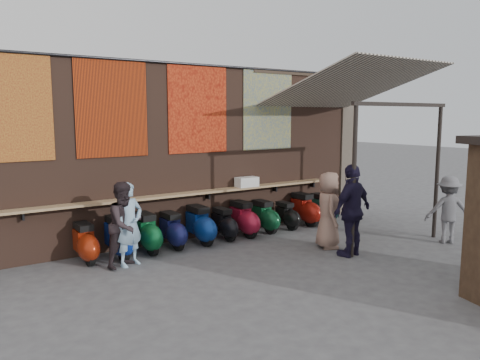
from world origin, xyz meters
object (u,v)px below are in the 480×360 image
at_px(diner_left, 129,224).
at_px(diner_right, 125,224).
at_px(scooter_stool_10, 322,208).
at_px(shopper_navy, 352,210).
at_px(scooter_stool_5, 224,224).
at_px(shopper_tan, 328,210).
at_px(scooter_stool_9, 304,209).
at_px(shelf_box, 247,182).
at_px(scooter_stool_2, 147,233).
at_px(scooter_stool_3, 172,231).
at_px(scooter_stool_6, 243,219).
at_px(shopper_grey, 448,210).
at_px(scooter_stool_1, 118,238).
at_px(scooter_stool_0, 85,243).
at_px(scooter_stool_4, 200,225).
at_px(scooter_stool_8, 286,216).
at_px(scooter_stool_7, 264,217).

xyz_separation_m(diner_left, diner_right, (-0.08, 0.00, 0.01)).
height_order(scooter_stool_10, shopper_navy, shopper_navy).
bearing_deg(shopper_navy, scooter_stool_5, -67.38).
relative_size(diner_right, shopper_tan, 0.98).
relative_size(scooter_stool_5, scooter_stool_9, 0.87).
bearing_deg(shelf_box, shopper_navy, -77.49).
distance_m(scooter_stool_2, scooter_stool_10, 5.02).
relative_size(scooter_stool_3, diner_left, 0.50).
bearing_deg(scooter_stool_6, shopper_navy, -69.63).
bearing_deg(shopper_tan, scooter_stool_9, 5.15).
distance_m(shelf_box, shopper_grey, 4.64).
height_order(scooter_stool_1, scooter_stool_3, scooter_stool_1).
bearing_deg(scooter_stool_1, scooter_stool_0, 173.52).
relative_size(scooter_stool_2, shopper_grey, 0.57).
distance_m(scooter_stool_9, diner_left, 5.05).
distance_m(scooter_stool_1, scooter_stool_2, 0.63).
bearing_deg(scooter_stool_4, shopper_grey, -33.30).
distance_m(scooter_stool_4, shopper_tan, 2.85).
relative_size(diner_left, shopper_navy, 0.85).
distance_m(shelf_box, scooter_stool_10, 2.45).
bearing_deg(scooter_stool_1, scooter_stool_8, 0.03).
bearing_deg(scooter_stool_1, scooter_stool_7, 0.77).
relative_size(shelf_box, shopper_grey, 0.36).
bearing_deg(diner_right, shopper_navy, -51.04).
bearing_deg(scooter_stool_6, scooter_stool_8, -0.83).
height_order(scooter_stool_4, scooter_stool_6, scooter_stool_4).
distance_m(scooter_stool_8, shopper_tan, 1.91).
bearing_deg(shopper_grey, scooter_stool_7, -7.61).
height_order(scooter_stool_1, scooter_stool_7, scooter_stool_1).
distance_m(scooter_stool_7, scooter_stool_9, 1.32).
xyz_separation_m(scooter_stool_3, diner_left, (-1.19, -0.62, 0.42)).
xyz_separation_m(diner_right, shopper_navy, (4.06, -1.93, 0.13)).
bearing_deg(scooter_stool_10, scooter_stool_1, -179.65).
height_order(shopper_navy, shopper_tan, shopper_navy).
bearing_deg(scooter_stool_4, scooter_stool_10, 0.27).
height_order(scooter_stool_0, scooter_stool_8, scooter_stool_0).
relative_size(scooter_stool_3, scooter_stool_6, 0.93).
bearing_deg(diner_left, scooter_stool_3, 7.51).
relative_size(scooter_stool_5, shopper_grey, 0.50).
bearing_deg(scooter_stool_3, scooter_stool_0, 179.22).
distance_m(scooter_stool_3, shopper_grey, 6.15).
xyz_separation_m(scooter_stool_3, scooter_stool_6, (1.84, -0.03, 0.03)).
distance_m(scooter_stool_4, diner_right, 2.06).
bearing_deg(shopper_tan, scooter_stool_3, 89.73).
bearing_deg(scooter_stool_2, shopper_grey, -27.54).
bearing_deg(scooter_stool_2, scooter_stool_5, -0.68).
relative_size(shelf_box, scooter_stool_10, 0.68).
height_order(scooter_stool_3, scooter_stool_8, scooter_stool_3).
relative_size(scooter_stool_3, scooter_stool_7, 0.99).
distance_m(diner_right, shopper_tan, 4.27).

